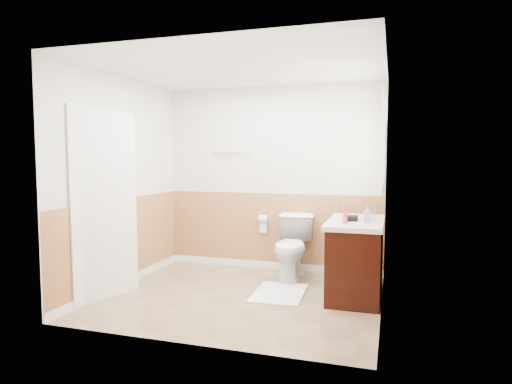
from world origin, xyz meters
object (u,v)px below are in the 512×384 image
(toilet, at_px, (292,247))
(soap_dispenser, at_px, (367,214))
(lotion_bottle, at_px, (345,213))
(bath_mat, at_px, (279,293))
(vanity_cabinet, at_px, (356,260))

(toilet, xyz_separation_m, soap_dispenser, (0.95, -0.57, 0.54))
(lotion_bottle, bearing_deg, toilet, 134.54)
(bath_mat, xyz_separation_m, soap_dispenser, (0.95, 0.08, 0.93))
(toilet, distance_m, soap_dispenser, 1.23)
(vanity_cabinet, relative_size, lotion_bottle, 5.00)
(bath_mat, bearing_deg, toilet, 90.00)
(vanity_cabinet, distance_m, lotion_bottle, 0.64)
(toilet, bearing_deg, soap_dispenser, -33.18)
(bath_mat, height_order, vanity_cabinet, vanity_cabinet)
(bath_mat, bearing_deg, soap_dispenser, 5.03)
(soap_dispenser, bearing_deg, toilet, 148.96)
(vanity_cabinet, distance_m, soap_dispenser, 0.57)
(bath_mat, height_order, soap_dispenser, soap_dispenser)
(toilet, bearing_deg, bath_mat, -92.14)
(bath_mat, relative_size, vanity_cabinet, 0.73)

